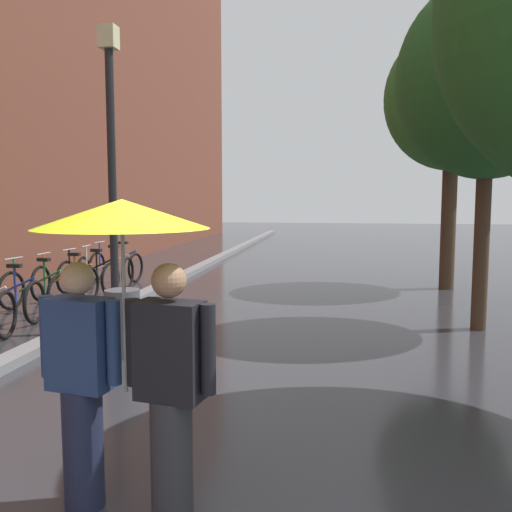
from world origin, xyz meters
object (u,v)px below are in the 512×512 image
object	(u,v)px
street_lamp_post	(112,158)
parked_bicycle_2	(4,300)
parked_bicycle_3	(35,291)
litter_bin	(123,323)
street_tree_1	(488,79)
street_tree_2	(453,100)
parked_bicycle_6	(105,271)
parked_bicycle_4	(65,283)
parked_bicycle_5	(88,277)
couple_under_umbrella	(124,311)
parked_bicycle_7	(116,266)

from	to	relation	value
street_lamp_post	parked_bicycle_2	bearing A→B (deg)	171.66
parked_bicycle_2	parked_bicycle_3	size ratio (longest dim) A/B	0.96
parked_bicycle_2	litter_bin	bearing A→B (deg)	-29.40
street_tree_1	street_tree_2	bearing A→B (deg)	87.09
street_tree_1	parked_bicycle_6	size ratio (longest dim) A/B	4.72
street_tree_2	parked_bicycle_3	xyz separation A→B (m)	(-7.57, -3.70, -3.69)
parked_bicycle_2	parked_bicycle_4	xyz separation A→B (m)	(0.10, 1.82, 0.00)
parked_bicycle_2	parked_bicycle_5	xyz separation A→B (m)	(0.18, 2.64, 0.00)
couple_under_umbrella	parked_bicycle_4	bearing A→B (deg)	120.22
parked_bicycle_4	parked_bicycle_5	size ratio (longest dim) A/B	0.95
parked_bicycle_7	street_lamp_post	size ratio (longest dim) A/B	0.26
street_lamp_post	couple_under_umbrella	bearing A→B (deg)	-66.42
parked_bicycle_4	parked_bicycle_7	bearing A→B (deg)	92.13
parked_bicycle_3	litter_bin	world-z (taller)	parked_bicycle_3
parked_bicycle_5	parked_bicycle_6	bearing A→B (deg)	91.23
street_tree_1	parked_bicycle_4	size ratio (longest dim) A/B	4.75
parked_bicycle_2	parked_bicycle_3	bearing A→B (deg)	89.77
street_tree_2	parked_bicycle_4	xyz separation A→B (m)	(-7.48, -2.80, -3.69)
parked_bicycle_3	couple_under_umbrella	size ratio (longest dim) A/B	0.58
parked_bicycle_3	parked_bicycle_7	distance (m)	3.57
street_tree_1	parked_bicycle_7	distance (m)	8.93
street_tree_2	parked_bicycle_7	world-z (taller)	street_tree_2
street_tree_1	street_tree_2	world-z (taller)	street_tree_2
parked_bicycle_6	litter_bin	size ratio (longest dim) A/B	1.30
parked_bicycle_4	litter_bin	xyz separation A→B (m)	(2.48, -3.27, 0.05)
parked_bicycle_4	parked_bicycle_6	world-z (taller)	same
parked_bicycle_2	parked_bicycle_4	bearing A→B (deg)	86.84
street_tree_2	parked_bicycle_2	bearing A→B (deg)	-148.63
street_tree_1	parked_bicycle_4	distance (m)	8.08
litter_bin	couple_under_umbrella	bearing A→B (deg)	-67.51
street_tree_2	parked_bicycle_3	bearing A→B (deg)	-153.97
street_tree_2	parked_bicycle_4	world-z (taller)	street_tree_2
parked_bicycle_5	parked_bicycle_2	bearing A→B (deg)	-93.81
parked_bicycle_6	couple_under_umbrella	world-z (taller)	couple_under_umbrella
street_tree_2	couple_under_umbrella	xyz separation A→B (m)	(-3.59, -9.48, -2.74)
parked_bicycle_4	couple_under_umbrella	distance (m)	7.79
parked_bicycle_7	litter_bin	size ratio (longest dim) A/B	1.36
parked_bicycle_4	couple_under_umbrella	size ratio (longest dim) A/B	0.55
parked_bicycle_2	parked_bicycle_4	size ratio (longest dim) A/B	1.02
parked_bicycle_7	street_lamp_post	xyz separation A→B (m)	(2.00, -4.78, 2.20)
parked_bicycle_3	parked_bicycle_4	world-z (taller)	same
parked_bicycle_4	street_tree_2	bearing A→B (deg)	20.54
street_tree_1	parked_bicycle_5	bearing A→B (deg)	165.22
street_tree_1	street_tree_2	size ratio (longest dim) A/B	0.93
parked_bicycle_6	parked_bicycle_4	bearing A→B (deg)	-91.89
parked_bicycle_7	street_lamp_post	bearing A→B (deg)	-67.35
parked_bicycle_4	parked_bicycle_7	xyz separation A→B (m)	(-0.10, 2.67, 0.00)
street_tree_1	parked_bicycle_2	xyz separation A→B (m)	(-7.38, -0.74, -3.34)
parked_bicycle_2	parked_bicycle_6	size ratio (longest dim) A/B	1.02
parked_bicycle_7	litter_bin	world-z (taller)	parked_bicycle_7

